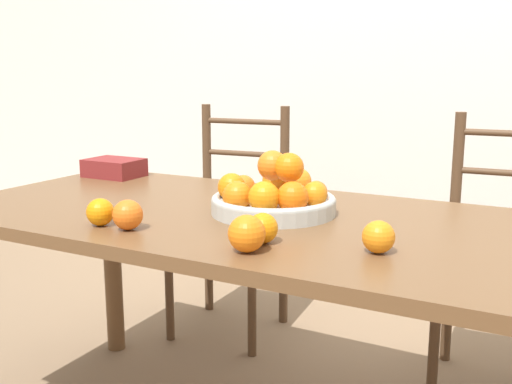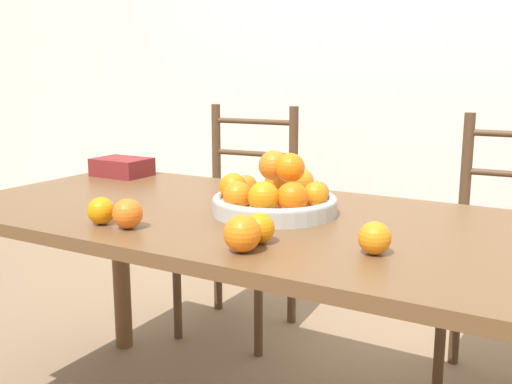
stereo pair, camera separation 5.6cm
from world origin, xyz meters
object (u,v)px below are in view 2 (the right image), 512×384
at_px(orange_loose_2, 242,233).
at_px(chair_left, 240,223).
at_px(fruit_bowl, 275,196).
at_px(chair_right, 512,264).
at_px(orange_loose_4, 101,211).
at_px(orange_loose_0, 128,214).
at_px(orange_loose_1, 260,228).
at_px(orange_loose_3, 375,238).
at_px(book_stack, 122,167).

xyz_separation_m(orange_loose_2, chair_left, (-0.66, 1.07, -0.30)).
bearing_deg(fruit_bowl, orange_loose_2, -72.98).
bearing_deg(chair_right, orange_loose_4, -133.53).
height_order(orange_loose_0, orange_loose_4, orange_loose_0).
bearing_deg(orange_loose_2, fruit_bowl, 107.02).
bearing_deg(orange_loose_1, fruit_bowl, 111.29).
xyz_separation_m(fruit_bowl, orange_loose_2, (0.11, -0.35, -0.01)).
xyz_separation_m(orange_loose_1, orange_loose_4, (-0.44, -0.05, 0.00)).
relative_size(orange_loose_3, chair_right, 0.07).
relative_size(orange_loose_0, orange_loose_4, 1.08).
distance_m(orange_loose_2, chair_right, 1.19).
relative_size(orange_loose_0, orange_loose_2, 0.92).
xyz_separation_m(orange_loose_1, chair_left, (-0.66, 0.99, -0.30)).
relative_size(chair_left, chair_right, 1.00).
bearing_deg(orange_loose_2, orange_loose_0, 175.96).
height_order(fruit_bowl, orange_loose_3, fruit_bowl).
xyz_separation_m(orange_loose_3, chair_left, (-0.92, 0.94, -0.30)).
relative_size(orange_loose_4, chair_left, 0.07).
distance_m(orange_loose_3, orange_loose_4, 0.71).
bearing_deg(chair_right, orange_loose_0, -130.60).
height_order(orange_loose_4, book_stack, orange_loose_4).
bearing_deg(orange_loose_0, chair_right, 52.78).
relative_size(orange_loose_3, chair_left, 0.07).
distance_m(orange_loose_4, chair_left, 1.11).
relative_size(fruit_bowl, chair_left, 0.35).
bearing_deg(book_stack, orange_loose_3, -22.23).
relative_size(fruit_bowl, orange_loose_1, 4.88).
relative_size(orange_loose_4, book_stack, 0.35).
bearing_deg(book_stack, chair_left, 62.94).
bearing_deg(orange_loose_3, chair_left, 134.41).
distance_m(chair_left, book_stack, 0.60).
height_order(orange_loose_0, chair_right, chair_right).
xyz_separation_m(orange_loose_1, orange_loose_2, (0.00, -0.08, 0.01)).
height_order(orange_loose_3, orange_loose_4, orange_loose_3).
xyz_separation_m(orange_loose_0, orange_loose_3, (0.61, 0.10, -0.00)).
bearing_deg(chair_right, orange_loose_1, -117.33).
relative_size(orange_loose_2, chair_left, 0.09).
distance_m(orange_loose_1, book_stack, 1.04).
xyz_separation_m(orange_loose_3, orange_loose_4, (-0.70, -0.11, -0.00)).
bearing_deg(orange_loose_0, orange_loose_2, -4.04).
bearing_deg(chair_right, book_stack, -164.19).
xyz_separation_m(orange_loose_0, orange_loose_2, (0.35, -0.02, 0.00)).
bearing_deg(orange_loose_0, orange_loose_1, 8.58).
distance_m(orange_loose_2, orange_loose_4, 0.44).
height_order(orange_loose_3, chair_right, chair_right).
relative_size(orange_loose_0, orange_loose_3, 1.06).
bearing_deg(orange_loose_1, orange_loose_4, -172.94).
distance_m(orange_loose_0, book_stack, 0.79).
distance_m(fruit_bowl, orange_loose_2, 0.37).
distance_m(fruit_bowl, orange_loose_3, 0.43).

